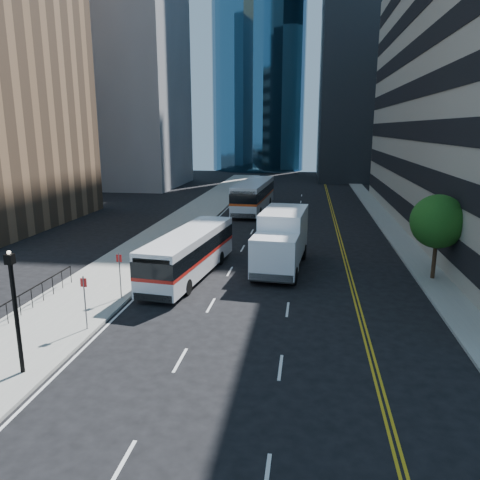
# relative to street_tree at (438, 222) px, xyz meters

# --- Properties ---
(ground) EXTENTS (160.00, 160.00, 0.00)m
(ground) POSITION_rel_street_tree_xyz_m (-9.00, -8.00, -3.64)
(ground) COLOR black
(ground) RESTS_ON ground
(sidewalk_west) EXTENTS (5.00, 90.00, 0.15)m
(sidewalk_west) POSITION_rel_street_tree_xyz_m (-19.50, 17.00, -3.57)
(sidewalk_west) COLOR gray
(sidewalk_west) RESTS_ON ground
(sidewalk_east) EXTENTS (2.00, 90.00, 0.15)m
(sidewalk_east) POSITION_rel_street_tree_xyz_m (-0.00, 17.00, -3.57)
(sidewalk_east) COLOR gray
(sidewalk_east) RESTS_ON ground
(office_tower_north) EXTENTS (30.00, 28.00, 60.00)m
(office_tower_north) POSITION_rel_street_tree_xyz_m (9.00, 64.00, 26.36)
(office_tower_north) COLOR gray
(office_tower_north) RESTS_ON ground
(midrise_west) EXTENTS (18.00, 18.00, 35.00)m
(midrise_west) POSITION_rel_street_tree_xyz_m (-37.00, 44.00, 13.86)
(midrise_west) COLOR gray
(midrise_west) RESTS_ON ground
(street_tree) EXTENTS (3.20, 3.20, 5.10)m
(street_tree) POSITION_rel_street_tree_xyz_m (0.00, 0.00, 0.00)
(street_tree) COLOR #332114
(street_tree) RESTS_ON sidewalk_east
(lamp_post) EXTENTS (0.28, 0.28, 4.56)m
(lamp_post) POSITION_rel_street_tree_xyz_m (-18.00, -14.00, -0.92)
(lamp_post) COLOR black
(lamp_post) RESTS_ON sidewalk_west
(bus_front) EXTENTS (3.61, 11.10, 2.81)m
(bus_front) POSITION_rel_street_tree_xyz_m (-14.79, -1.29, -2.11)
(bus_front) COLOR silver
(bus_front) RESTS_ON ground
(bus_rear) EXTENTS (3.47, 12.86, 3.28)m
(bus_rear) POSITION_rel_street_tree_xyz_m (-13.61, 22.83, -1.85)
(bus_rear) COLOR silver
(bus_rear) RESTS_ON ground
(box_truck) EXTENTS (3.34, 8.05, 3.76)m
(box_truck) POSITION_rel_street_tree_xyz_m (-9.27, 1.12, -1.66)
(box_truck) COLOR white
(box_truck) RESTS_ON ground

